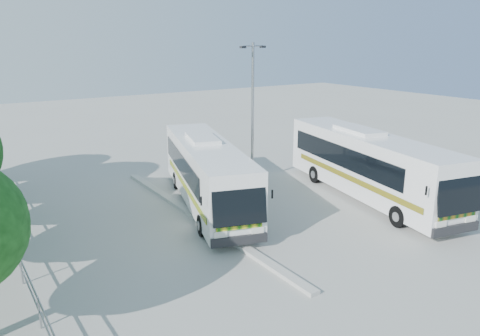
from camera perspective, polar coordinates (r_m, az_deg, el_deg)
ground at (r=21.18m, az=2.90°, el=-6.61°), size 100.00×100.00×0.00m
kerb_divider at (r=21.60m, az=-5.23°, el=-5.99°), size 0.40×16.00×0.15m
railing at (r=21.15m, az=-26.85°, el=-6.23°), size 0.06×22.00×1.00m
coach_main at (r=22.75m, az=-4.03°, el=-0.50°), size 5.36×11.41×3.12m
coach_adjacent at (r=24.65m, az=15.42°, el=0.46°), size 4.70×12.10×3.29m
lamppost at (r=26.14m, az=1.54°, el=7.42°), size 1.89×0.57×7.78m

